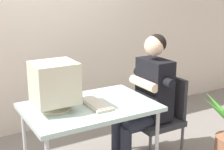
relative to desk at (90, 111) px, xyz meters
name	(u,v)px	position (x,y,z in m)	size (l,w,h in m)	color
wall_back	(60,11)	(0.30, 1.40, 0.80)	(8.00, 0.10, 3.00)	beige
desk	(90,111)	(0.00, 0.00, 0.00)	(1.17, 0.79, 0.75)	#B7B7BC
crt_monitor	(55,83)	(-0.30, 0.04, 0.29)	(0.38, 0.33, 0.42)	beige
keyboard	(95,104)	(0.04, -0.03, 0.07)	(0.17, 0.41, 0.03)	beige
office_chair	(160,113)	(0.85, 0.03, -0.21)	(0.48, 0.48, 0.88)	#4C4C51
person_seated	(147,95)	(0.67, 0.03, 0.02)	(0.69, 0.59, 1.34)	black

